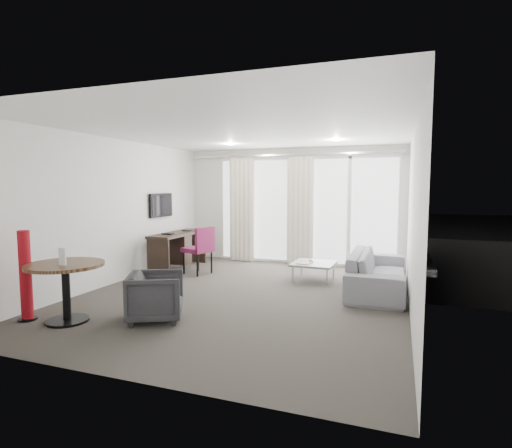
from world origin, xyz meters
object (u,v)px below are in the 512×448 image
(desk, at_px, (179,251))
(desk_chair, at_px, (198,250))
(round_table, at_px, (66,293))
(rattan_chair_b, at_px, (388,241))
(sofa, at_px, (378,271))
(red_lamp, at_px, (26,276))
(coffee_table, at_px, (314,272))
(rattan_chair_a, at_px, (347,239))
(tub_armchair, at_px, (156,296))

(desk, height_order, desk_chair, desk_chair)
(desk_chair, height_order, round_table, desk_chair)
(round_table, xyz_separation_m, rattan_chair_b, (3.76, 6.39, 0.01))
(round_table, bearing_deg, sofa, 38.95)
(red_lamp, distance_m, coffee_table, 4.64)
(desk_chair, bearing_deg, coffee_table, 23.10)
(desk_chair, bearing_deg, desk, 171.99)
(rattan_chair_b, bearing_deg, desk, -163.83)
(sofa, relative_size, rattan_chair_a, 2.93)
(tub_armchair, distance_m, rattan_chair_b, 6.53)
(rattan_chair_a, bearing_deg, coffee_table, -97.68)
(desk, xyz_separation_m, red_lamp, (-0.16, -3.56, 0.20))
(rattan_chair_a, bearing_deg, tub_armchair, -109.69)
(tub_armchair, xyz_separation_m, sofa, (2.65, 2.54, 0.01))
(tub_armchair, xyz_separation_m, rattan_chair_b, (2.72, 5.94, 0.08))
(red_lamp, relative_size, rattan_chair_b, 1.48)
(desk_chair, relative_size, rattan_chair_a, 1.24)
(coffee_table, bearing_deg, round_table, -127.44)
(sofa, bearing_deg, tub_armchair, 133.71)
(round_table, relative_size, rattan_chair_b, 1.20)
(desk_chair, xyz_separation_m, round_table, (-0.23, -3.14, -0.09))
(desk, bearing_deg, round_table, -83.50)
(desk, bearing_deg, sofa, -6.39)
(rattan_chair_a, bearing_deg, rattan_chair_b, -16.46)
(rattan_chair_b, bearing_deg, coffee_table, -130.83)
(rattan_chair_a, bearing_deg, round_table, -116.80)
(desk_chair, height_order, rattan_chair_b, desk_chair)
(desk, distance_m, coffee_table, 2.95)
(round_table, bearing_deg, coffee_table, 52.56)
(rattan_chair_b, bearing_deg, rattan_chair_a, 148.71)
(tub_armchair, height_order, rattan_chair_b, rattan_chair_b)
(round_table, height_order, rattan_chair_a, round_table)
(red_lamp, xyz_separation_m, sofa, (4.24, 3.11, -0.26))
(red_lamp, bearing_deg, desk, 87.50)
(round_table, xyz_separation_m, rattan_chair_a, (2.74, 6.61, -0.00))
(red_lamp, height_order, rattan_chair_a, red_lamp)
(desk, bearing_deg, tub_armchair, -64.37)
(desk_chair, xyz_separation_m, sofa, (3.47, -0.15, -0.15))
(round_table, bearing_deg, tub_armchair, 23.44)
(rattan_chair_a, bearing_deg, sofa, -79.49)
(desk, distance_m, sofa, 4.11)
(desk, height_order, rattan_chair_a, desk)
(rattan_chair_b, bearing_deg, red_lamp, -142.67)
(round_table, distance_m, tub_armchair, 1.14)
(rattan_chair_a, bearing_deg, desk, -138.99)
(round_table, distance_m, rattan_chair_b, 7.42)
(round_table, bearing_deg, desk_chair, 85.87)
(coffee_table, bearing_deg, sofa, -16.13)
(red_lamp, xyz_separation_m, rattan_chair_b, (4.31, 6.51, -0.19))
(red_lamp, bearing_deg, rattan_chair_a, 63.98)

